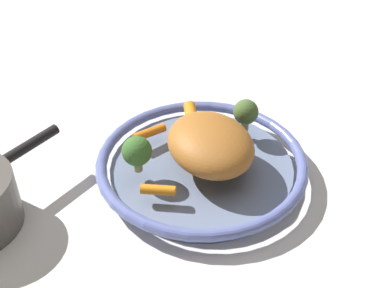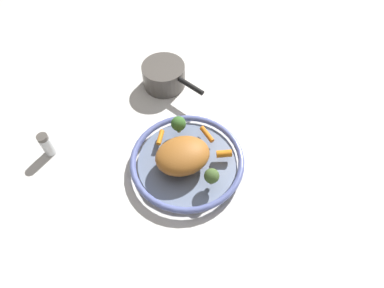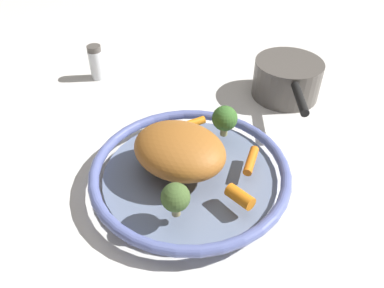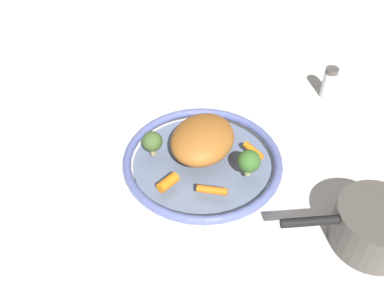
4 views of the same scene
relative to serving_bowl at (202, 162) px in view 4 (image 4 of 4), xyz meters
name	(u,v)px [view 4 (image 4 of 4)]	position (x,y,z in m)	size (l,w,h in m)	color
ground_plane	(202,169)	(0.00, 0.00, -0.02)	(2.49, 2.49, 0.00)	silver
serving_bowl	(202,162)	(0.00, 0.00, 0.00)	(0.33, 0.33, 0.04)	slate
roast_chicken_piece	(203,139)	(-0.01, 0.01, 0.05)	(0.15, 0.12, 0.06)	#AB6628
baby_carrot_back	(212,190)	(0.07, -0.07, 0.03)	(0.01, 0.01, 0.06)	orange
baby_carrot_right	(168,182)	(-0.01, -0.10, 0.03)	(0.02, 0.02, 0.04)	orange
baby_carrot_near_rim	(253,151)	(0.08, 0.06, 0.03)	(0.01, 0.01, 0.05)	orange
broccoli_floret_large	(152,142)	(-0.09, -0.05, 0.05)	(0.04, 0.04, 0.06)	tan
broccoli_floret_mid	(249,161)	(0.10, 0.01, 0.05)	(0.04, 0.04, 0.06)	tan
salt_shaker	(329,83)	(0.13, 0.39, 0.02)	(0.03, 0.03, 0.08)	silver
saucepan	(374,226)	(0.34, 0.01, 0.02)	(0.21, 0.18, 0.08)	#56514C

